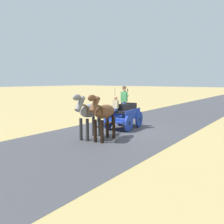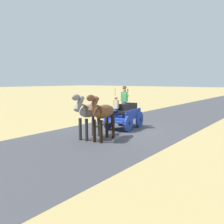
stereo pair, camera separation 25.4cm
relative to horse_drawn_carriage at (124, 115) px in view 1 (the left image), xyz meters
name	(u,v)px [view 1 (the left image)]	position (x,y,z in m)	size (l,w,h in m)	color
ground_plane	(128,130)	(-0.46, 0.24, -0.82)	(200.00, 200.00, 0.00)	tan
road_surface	(128,130)	(-0.46, 0.24, -0.81)	(6.62, 160.00, 0.01)	#424247
horse_drawn_carriage	(124,115)	(0.00, 0.00, 0.00)	(1.76, 4.51, 2.50)	#1E3899
horse_near_side	(104,113)	(-0.84, 2.94, 0.51)	(0.75, 2.15, 2.21)	brown
horse_off_side	(89,112)	(-0.05, 3.06, 0.51)	(0.79, 2.15, 2.21)	gray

